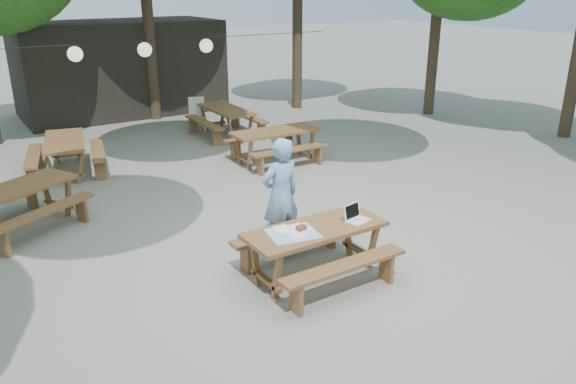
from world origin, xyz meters
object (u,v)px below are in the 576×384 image
Objects in this scene: main_picnic_table at (315,251)px; picnic_table_nw at (17,208)px; woman at (281,196)px; plastic_chair at (198,121)px.

main_picnic_table is 5.13m from picnic_table_nw.
main_picnic_table is 0.83× the size of picnic_table_nw.
picnic_table_nw is 1.36× the size of woman.
plastic_chair is at bearing 76.30° from main_picnic_table.
main_picnic_table is 1.12× the size of woman.
picnic_table_nw is at bearing 129.06° from main_picnic_table.
plastic_chair is (2.05, 7.63, -0.64)m from woman.
woman is (3.28, -3.00, 0.51)m from picnic_table_nw.
plastic_chair reaches higher than picnic_table_nw.
woman reaches higher than picnic_table_nw.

